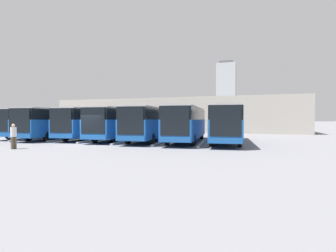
{
  "coord_description": "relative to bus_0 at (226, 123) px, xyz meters",
  "views": [
    {
      "loc": [
        -13.21,
        18.78,
        2.15
      ],
      "look_at": [
        -5.2,
        -6.02,
        1.49
      ],
      "focal_mm": 28.0,
      "sensor_mm": 36.0,
      "label": 1
    }
  ],
  "objects": [
    {
      "name": "ground_plane",
      "position": [
        10.87,
        5.7,
        -1.83
      ],
      "size": [
        600.0,
        600.0,
        0.0
      ],
      "primitive_type": "plane",
      "color": "slate"
    },
    {
      "name": "bus_0",
      "position": [
        0.0,
        0.0,
        0.0
      ],
      "size": [
        3.56,
        12.26,
        3.28
      ],
      "rotation": [
        0.0,
        0.0,
        0.09
      ],
      "color": "#19519E",
      "rests_on": "ground_plane"
    },
    {
      "name": "curb_divider_0",
      "position": [
        1.81,
        1.79,
        -1.76
      ],
      "size": [
        0.9,
        7.18,
        0.15
      ],
      "primitive_type": "cube",
      "rotation": [
        0.0,
        0.0,
        0.09
      ],
      "color": "#9E9E99",
      "rests_on": "ground_plane"
    },
    {
      "name": "bus_1",
      "position": [
        3.62,
        0.16,
        0.0
      ],
      "size": [
        3.56,
        12.26,
        3.28
      ],
      "rotation": [
        0.0,
        0.0,
        0.09
      ],
      "color": "#19519E",
      "rests_on": "ground_plane"
    },
    {
      "name": "curb_divider_1",
      "position": [
        5.44,
        1.95,
        -1.76
      ],
      "size": [
        0.9,
        7.18,
        0.15
      ],
      "primitive_type": "cube",
      "rotation": [
        0.0,
        0.0,
        0.09
      ],
      "color": "#9E9E99",
      "rests_on": "ground_plane"
    },
    {
      "name": "bus_2",
      "position": [
        7.25,
        0.08,
        0.0
      ],
      "size": [
        3.56,
        12.26,
        3.28
      ],
      "rotation": [
        0.0,
        0.0,
        0.09
      ],
      "color": "#19519E",
      "rests_on": "ground_plane"
    },
    {
      "name": "curb_divider_2",
      "position": [
        9.06,
        1.87,
        -1.76
      ],
      "size": [
        0.9,
        7.18,
        0.15
      ],
      "primitive_type": "cube",
      "rotation": [
        0.0,
        0.0,
        0.09
      ],
      "color": "#9E9E99",
      "rests_on": "ground_plane"
    },
    {
      "name": "bus_3",
      "position": [
        10.87,
        -0.32,
        0.0
      ],
      "size": [
        3.56,
        12.26,
        3.28
      ],
      "rotation": [
        0.0,
        0.0,
        0.09
      ],
      "color": "#19519E",
      "rests_on": "ground_plane"
    },
    {
      "name": "curb_divider_3",
      "position": [
        12.69,
        1.47,
        -1.76
      ],
      "size": [
        0.9,
        7.18,
        0.15
      ],
      "primitive_type": "cube",
      "rotation": [
        0.0,
        0.0,
        0.09
      ],
      "color": "#9E9E99",
      "rests_on": "ground_plane"
    },
    {
      "name": "bus_4",
      "position": [
        14.5,
        -0.74,
        0.0
      ],
      "size": [
        3.56,
        12.26,
        3.28
      ],
      "rotation": [
        0.0,
        0.0,
        0.09
      ],
      "color": "#19519E",
      "rests_on": "ground_plane"
    },
    {
      "name": "curb_divider_4",
      "position": [
        16.31,
        1.05,
        -1.76
      ],
      "size": [
        0.9,
        7.18,
        0.15
      ],
      "primitive_type": "cube",
      "rotation": [
        0.0,
        0.0,
        0.09
      ],
      "color": "#9E9E99",
      "rests_on": "ground_plane"
    },
    {
      "name": "bus_5",
      "position": [
        18.12,
        0.28,
        0.0
      ],
      "size": [
        3.56,
        12.26,
        3.28
      ],
      "rotation": [
        0.0,
        0.0,
        0.09
      ],
      "color": "#19519E",
      "rests_on": "ground_plane"
    },
    {
      "name": "curb_divider_5",
      "position": [
        19.93,
        2.07,
        -1.76
      ],
      "size": [
        0.9,
        7.18,
        0.15
      ],
      "primitive_type": "cube",
      "rotation": [
        0.0,
        0.0,
        0.09
      ],
      "color": "#9E9E99",
      "rests_on": "ground_plane"
    },
    {
      "name": "bus_6",
      "position": [
        21.74,
        -0.75,
        0.0
      ],
      "size": [
        3.56,
        12.26,
        3.28
      ],
      "rotation": [
        0.0,
        0.0,
        0.09
      ],
      "color": "#19519E",
      "rests_on": "ground_plane"
    },
    {
      "name": "pedestrian",
      "position": [
        14.15,
        9.9,
        -0.85
      ],
      "size": [
        0.42,
        0.43,
        1.83
      ],
      "rotation": [
        0.0,
        0.0,
        1.55
      ],
      "color": "brown",
      "rests_on": "ground_plane"
    },
    {
      "name": "station_building",
      "position": [
        10.87,
        -23.06,
        1.07
      ],
      "size": [
        42.82,
        16.73,
        5.76
      ],
      "color": "#A8A399",
      "rests_on": "ground_plane"
    },
    {
      "name": "office_tower",
      "position": [
        21.81,
        -233.26,
        26.32
      ],
      "size": [
        17.65,
        17.65,
        57.51
      ],
      "color": "#ADB2B7",
      "rests_on": "ground_plane"
    }
  ]
}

